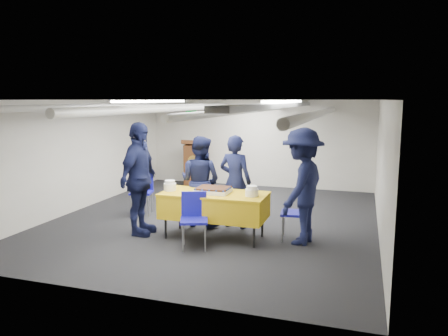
{
  "coord_description": "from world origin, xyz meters",
  "views": [
    {
      "loc": [
        2.68,
        -7.8,
        2.31
      ],
      "look_at": [
        0.24,
        -0.2,
        1.05
      ],
      "focal_mm": 35.0,
      "sensor_mm": 36.0,
      "label": 1
    }
  ],
  "objects_px": {
    "chair_near": "(194,214)",
    "chair_left": "(142,188)",
    "sheet_cake": "(213,190)",
    "serving_table": "(214,205)",
    "chair_right": "(299,209)",
    "sailor_d": "(302,186)",
    "sailor_b": "(200,181)",
    "podium": "(196,163)",
    "sailor_c": "(139,179)",
    "sailor_a": "(235,182)"
  },
  "relations": [
    {
      "from": "sailor_b",
      "to": "sailor_d",
      "type": "bearing_deg",
      "value": 178.35
    },
    {
      "from": "sheet_cake",
      "to": "sailor_c",
      "type": "relative_size",
      "value": 0.29
    },
    {
      "from": "sailor_a",
      "to": "sheet_cake",
      "type": "bearing_deg",
      "value": 85.83
    },
    {
      "from": "sailor_a",
      "to": "sailor_d",
      "type": "xyz_separation_m",
      "value": [
        1.27,
        -0.53,
        0.09
      ]
    },
    {
      "from": "sailor_c",
      "to": "sailor_d",
      "type": "xyz_separation_m",
      "value": [
        2.71,
        0.38,
        -0.03
      ]
    },
    {
      "from": "chair_right",
      "to": "sailor_c",
      "type": "bearing_deg",
      "value": -168.94
    },
    {
      "from": "chair_right",
      "to": "sailor_b",
      "type": "height_order",
      "value": "sailor_b"
    },
    {
      "from": "chair_right",
      "to": "sailor_b",
      "type": "xyz_separation_m",
      "value": [
        -1.85,
        0.29,
        0.3
      ]
    },
    {
      "from": "sailor_b",
      "to": "podium",
      "type": "bearing_deg",
      "value": -56.26
    },
    {
      "from": "chair_near",
      "to": "chair_left",
      "type": "relative_size",
      "value": 1.0
    },
    {
      "from": "sailor_c",
      "to": "podium",
      "type": "bearing_deg",
      "value": 6.44
    },
    {
      "from": "podium",
      "to": "chair_right",
      "type": "xyz_separation_m",
      "value": [
        3.32,
        -3.82,
        -0.08
      ]
    },
    {
      "from": "chair_near",
      "to": "sailor_c",
      "type": "relative_size",
      "value": 0.45
    },
    {
      "from": "serving_table",
      "to": "sailor_a",
      "type": "height_order",
      "value": "sailor_a"
    },
    {
      "from": "serving_table",
      "to": "sailor_d",
      "type": "height_order",
      "value": "sailor_d"
    },
    {
      "from": "chair_near",
      "to": "chair_left",
      "type": "bearing_deg",
      "value": 137.88
    },
    {
      "from": "podium",
      "to": "sailor_a",
      "type": "distance_m",
      "value": 4.03
    },
    {
      "from": "sailor_a",
      "to": "sailor_d",
      "type": "height_order",
      "value": "sailor_d"
    },
    {
      "from": "podium",
      "to": "sailor_c",
      "type": "bearing_deg",
      "value": -81.27
    },
    {
      "from": "sailor_b",
      "to": "serving_table",
      "type": "bearing_deg",
      "value": 139.29
    },
    {
      "from": "sheet_cake",
      "to": "serving_table",
      "type": "bearing_deg",
      "value": -7.03
    },
    {
      "from": "podium",
      "to": "sailor_d",
      "type": "relative_size",
      "value": 0.67
    },
    {
      "from": "chair_near",
      "to": "sailor_b",
      "type": "bearing_deg",
      "value": 106.08
    },
    {
      "from": "chair_near",
      "to": "sailor_d",
      "type": "relative_size",
      "value": 0.47
    },
    {
      "from": "chair_left",
      "to": "sailor_b",
      "type": "bearing_deg",
      "value": -17.52
    },
    {
      "from": "sailor_c",
      "to": "sailor_d",
      "type": "bearing_deg",
      "value": -84.27
    },
    {
      "from": "serving_table",
      "to": "sailor_c",
      "type": "relative_size",
      "value": 0.91
    },
    {
      "from": "podium",
      "to": "sailor_d",
      "type": "height_order",
      "value": "sailor_d"
    },
    {
      "from": "chair_near",
      "to": "chair_right",
      "type": "bearing_deg",
      "value": 29.11
    },
    {
      "from": "serving_table",
      "to": "chair_right",
      "type": "xyz_separation_m",
      "value": [
        1.37,
        0.32,
        -0.03
      ]
    },
    {
      "from": "podium",
      "to": "chair_left",
      "type": "relative_size",
      "value": 1.44
    },
    {
      "from": "chair_near",
      "to": "sailor_a",
      "type": "xyz_separation_m",
      "value": [
        0.31,
        1.24,
        0.31
      ]
    },
    {
      "from": "sailor_c",
      "to": "serving_table",
      "type": "bearing_deg",
      "value": -83.45
    },
    {
      "from": "chair_near",
      "to": "sailor_a",
      "type": "distance_m",
      "value": 1.31
    },
    {
      "from": "sailor_c",
      "to": "sailor_b",
      "type": "bearing_deg",
      "value": -46.93
    },
    {
      "from": "sheet_cake",
      "to": "sailor_d",
      "type": "relative_size",
      "value": 0.3
    },
    {
      "from": "sailor_a",
      "to": "sailor_c",
      "type": "bearing_deg",
      "value": 41.86
    },
    {
      "from": "podium",
      "to": "sailor_b",
      "type": "bearing_deg",
      "value": -67.37
    },
    {
      "from": "chair_right",
      "to": "sailor_d",
      "type": "bearing_deg",
      "value": -68.8
    },
    {
      "from": "chair_right",
      "to": "sailor_b",
      "type": "bearing_deg",
      "value": 170.96
    },
    {
      "from": "sheet_cake",
      "to": "chair_near",
      "type": "relative_size",
      "value": 0.64
    },
    {
      "from": "chair_left",
      "to": "sailor_b",
      "type": "height_order",
      "value": "sailor_b"
    },
    {
      "from": "chair_left",
      "to": "sailor_c",
      "type": "xyz_separation_m",
      "value": [
        0.63,
        -1.27,
        0.44
      ]
    },
    {
      "from": "chair_near",
      "to": "sailor_d",
      "type": "height_order",
      "value": "sailor_d"
    },
    {
      "from": "chair_left",
      "to": "sailor_d",
      "type": "height_order",
      "value": "sailor_d"
    },
    {
      "from": "chair_right",
      "to": "chair_left",
      "type": "bearing_deg",
      "value": 167.19
    },
    {
      "from": "sheet_cake",
      "to": "chair_right",
      "type": "xyz_separation_m",
      "value": [
        1.39,
        0.32,
        -0.29
      ]
    },
    {
      "from": "chair_right",
      "to": "chair_left",
      "type": "xyz_separation_m",
      "value": [
        -3.29,
        0.75,
        0.0
      ]
    },
    {
      "from": "chair_near",
      "to": "sailor_a",
      "type": "height_order",
      "value": "sailor_a"
    },
    {
      "from": "serving_table",
      "to": "chair_right",
      "type": "relative_size",
      "value": 2.02
    }
  ]
}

